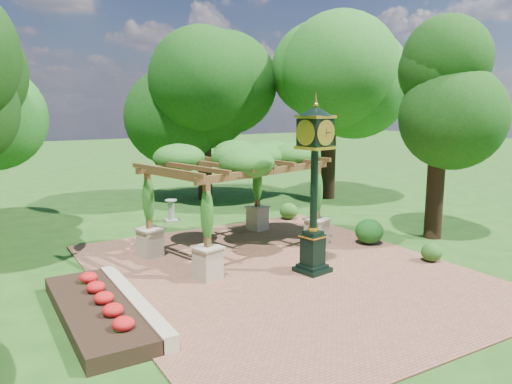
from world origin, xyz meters
TOP-DOWN VIEW (x-y plane):
  - ground at (0.00, 0.00)m, footprint 120.00×120.00m
  - brick_plaza at (0.00, 1.00)m, footprint 10.00×12.00m
  - border_wall at (-4.60, 0.50)m, footprint 0.35×5.00m
  - flower_bed at (-5.50, 0.50)m, footprint 1.50×5.00m
  - pedestal_clock at (0.78, 0.53)m, footprint 1.13×1.13m
  - pergola at (-0.11, 3.60)m, footprint 6.40×4.84m
  - sundial at (-0.44, 8.82)m, footprint 0.61×0.61m
  - shrub_front at (4.60, -0.58)m, footprint 0.78×0.78m
  - shrub_mid at (4.32, 1.93)m, footprint 1.14×1.14m
  - shrub_back at (4.02, 6.54)m, footprint 0.95×0.95m
  - tree_north at (2.95, 12.73)m, footprint 4.92×4.92m
  - tree_east_far at (8.62, 9.68)m, footprint 5.73×5.73m
  - tree_east_near at (7.02, 1.43)m, footprint 3.48×3.48m

SIDE VIEW (x-z plane):
  - ground at x=0.00m, z-range 0.00..0.00m
  - brick_plaza at x=0.00m, z-range 0.00..0.04m
  - flower_bed at x=-5.50m, z-range 0.00..0.36m
  - border_wall at x=-4.60m, z-range 0.00..0.40m
  - shrub_front at x=4.60m, z-range 0.04..0.62m
  - shrub_back at x=4.02m, z-range 0.04..0.74m
  - sundial at x=-0.44m, z-range -0.06..0.88m
  - shrub_mid at x=4.32m, z-range 0.04..0.92m
  - pergola at x=-0.11m, z-range 1.15..4.74m
  - pedestal_clock at x=0.78m, z-range 0.48..5.42m
  - tree_east_near at x=7.02m, z-range 1.43..9.20m
  - tree_north at x=2.95m, z-range 1.46..9.27m
  - tree_east_far at x=8.62m, z-range 1.79..11.32m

